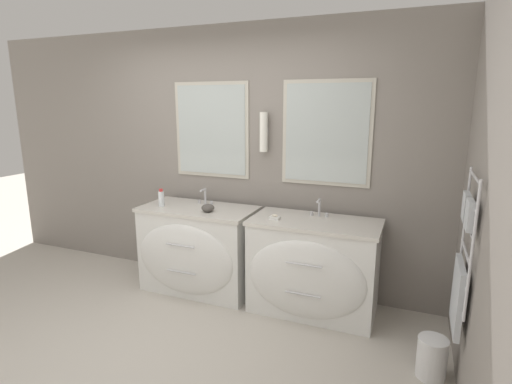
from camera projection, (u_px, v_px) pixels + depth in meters
name	position (u px, v px, depth m)	size (l,w,h in m)	color
ground_plane	(127.00, 370.00, 2.84)	(16.00, 16.00, 0.00)	#BCB5A8
wall_back	(230.00, 158.00, 4.07)	(5.93, 0.16, 2.60)	gray
wall_right	(484.00, 199.00, 2.43)	(0.13, 3.48, 2.60)	gray
vanity_left	(197.00, 249.00, 3.98)	(1.13, 0.64, 0.86)	white
vanity_right	(312.00, 267.00, 3.55)	(1.13, 0.64, 0.86)	white
faucet_left	(205.00, 197.00, 4.03)	(0.17, 0.10, 0.16)	silver
faucet_right	(319.00, 208.00, 3.60)	(0.17, 0.10, 0.16)	silver
toiletry_bottle	(161.00, 198.00, 3.95)	(0.06, 0.06, 0.18)	silver
amenity_bowl	(208.00, 208.00, 3.76)	(0.12, 0.12, 0.07)	#4C4742
soap_dish	(275.00, 217.00, 3.52)	(0.09, 0.06, 0.04)	white
waste_bin	(432.00, 357.00, 2.75)	(0.20, 0.20, 0.29)	silver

